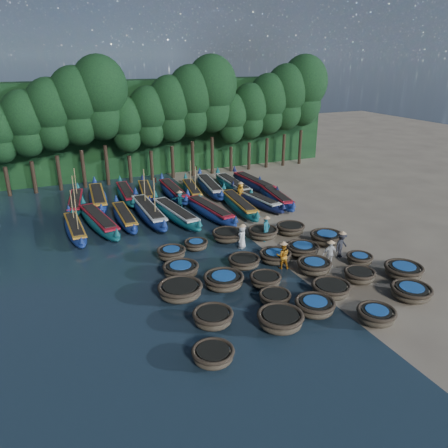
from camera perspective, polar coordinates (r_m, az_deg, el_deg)
name	(u,v)px	position (r m, az deg, el deg)	size (l,w,h in m)	color
ground	(261,247)	(30.38, 4.83, -3.01)	(120.00, 120.00, 0.00)	gray
foliage_wall	(161,127)	(50.11, -8.25, 12.48)	(40.00, 3.00, 10.00)	black
coracle_0	(213,355)	(19.60, -1.44, -16.70)	(2.11, 2.11, 0.67)	brown
coracle_1	(280,320)	(21.77, 7.36, -12.28)	(2.54, 2.54, 0.83)	brown
coracle_2	(315,306)	(23.14, 11.78, -10.47)	(2.15, 2.15, 0.77)	brown
coracle_3	(376,315)	(23.27, 19.26, -11.15)	(1.96, 1.96, 0.74)	brown
coracle_4	(411,292)	(26.03, 23.25, -8.14)	(2.68, 2.68, 0.73)	brown
coracle_5	(213,317)	(21.81, -1.46, -12.10)	(2.35, 2.35, 0.78)	brown
coracle_6	(275,297)	(23.73, 6.66, -9.50)	(2.01, 2.01, 0.63)	brown
coracle_7	(331,289)	(24.98, 13.80, -8.22)	(2.21, 2.21, 0.72)	brown
coracle_8	(360,275)	(26.82, 17.28, -6.42)	(2.21, 2.21, 0.73)	brown
coracle_9	(404,271)	(28.20, 22.40, -5.65)	(2.54, 2.54, 0.78)	brown
coracle_10	(180,290)	(24.14, -5.73, -8.60)	(2.93, 2.93, 0.82)	brown
coracle_11	(224,280)	(25.01, -0.04, -7.38)	(2.86, 2.86, 0.79)	brown
coracle_12	(265,280)	(25.25, 5.43, -7.29)	(1.84, 1.84, 0.73)	brown
coracle_13	(314,266)	(27.16, 11.68, -5.40)	(2.12, 2.12, 0.79)	brown
coracle_14	(360,259)	(29.02, 17.28, -4.36)	(1.86, 1.86, 0.64)	brown
coracle_15	(181,270)	(26.29, -5.66, -5.97)	(2.45, 2.45, 0.79)	brown
coracle_16	(244,262)	(27.33, 2.63, -4.93)	(2.39, 2.39, 0.69)	brown
coracle_17	(275,256)	(28.12, 6.70, -4.21)	(2.45, 2.45, 0.73)	brown
coracle_18	(303,249)	(29.41, 10.22, -3.24)	(2.54, 2.54, 0.73)	brown
coracle_19	(327,238)	(31.44, 13.25, -1.74)	(2.66, 2.66, 0.80)	brown
coracle_20	(171,253)	(28.52, -6.87, -3.80)	(2.30, 2.30, 0.76)	brown
coracle_21	(196,245)	(29.80, -3.66, -2.69)	(1.78, 1.78, 0.64)	brown
coracle_22	(227,235)	(31.04, 0.45, -1.47)	(2.45, 2.45, 0.79)	brown
coracle_23	(263,233)	(31.67, 5.10, -1.14)	(2.51, 2.51, 0.75)	brown
coracle_24	(291,229)	(32.63, 8.69, -0.59)	(2.45, 2.45, 0.77)	brown
long_boat_0	(75,229)	(33.87, -18.87, -0.59)	(1.44, 7.44, 3.16)	navy
long_boat_1	(99,221)	(34.59, -16.04, 0.34)	(2.75, 8.69, 1.54)	#0F4F55
long_boat_2	(125,217)	(35.25, -12.84, 0.90)	(1.43, 7.53, 1.32)	navy
long_boat_3	(149,212)	(35.67, -9.81, 1.56)	(1.64, 9.08, 3.86)	navy
long_boat_4	(175,213)	(35.15, -6.35, 1.38)	(2.53, 8.51, 1.51)	#0F4F55
long_boat_5	(210,211)	(35.65, -1.90, 1.76)	(2.45, 8.26, 1.46)	navy
long_boat_6	(239,205)	(37.06, 1.96, 2.53)	(2.22, 8.36, 1.48)	#0F4F55
long_boat_7	(256,200)	(38.57, 4.23, 3.19)	(2.40, 7.86, 1.40)	#10173B
long_boat_8	(275,196)	(39.52, 6.65, 3.59)	(2.59, 8.25, 1.47)	navy
long_boat_9	(76,203)	(39.77, -18.79, 2.64)	(2.61, 7.70, 3.32)	#0F4F55
long_boat_10	(98,198)	(40.26, -16.13, 3.27)	(2.28, 8.82, 1.56)	navy
long_boat_11	(126,194)	(41.13, -12.64, 3.87)	(1.77, 7.81, 1.38)	#0F4F55
long_boat_12	(146,192)	(41.40, -10.16, 4.14)	(2.43, 7.39, 1.32)	#10173B
long_boat_13	(173,191)	(41.06, -6.67, 4.25)	(1.58, 8.16, 1.44)	navy
long_boat_14	(192,190)	(41.51, -4.21, 4.45)	(2.38, 7.19, 3.09)	#0F4F55
long_boat_15	(210,187)	(42.24, -1.88, 4.91)	(2.55, 8.49, 1.51)	navy
long_boat_16	(233,185)	(42.62, 1.18, 5.07)	(1.78, 8.60, 1.51)	#0F4F55
long_boat_17	(254,184)	(43.33, 3.94, 5.30)	(1.93, 8.64, 1.52)	#10173B
fisherman_0	(242,236)	(29.81, 2.38, -1.56)	(0.94, 0.96, 1.87)	silver
fisherman_1	(266,228)	(31.01, 5.53, -0.52)	(0.78, 0.66, 2.01)	#1B6172
fisherman_2	(283,255)	(27.23, 7.69, -4.02)	(1.03, 0.94, 1.92)	orange
fisherman_3	(341,244)	(29.46, 15.09, -2.58)	(1.28, 0.99, 1.95)	black
fisherman_4	(330,253)	(27.99, 13.67, -3.72)	(1.03, 0.52, 1.90)	silver
fisherman_5	(180,200)	(37.74, -5.79, 3.18)	(1.33, 1.33, 1.74)	#1B6172
fisherman_6	(241,191)	(39.52, 2.18, 4.28)	(0.77, 0.97, 1.93)	orange
tree_1	(25,123)	(44.54, -24.55, 11.91)	(4.09, 4.09, 9.65)	black
tree_2	(51,114)	(44.51, -21.68, 13.19)	(4.51, 4.51, 10.63)	black
tree_3	(76,106)	(44.61, -18.78, 14.44)	(4.92, 4.92, 11.60)	black
tree_4	(100,97)	(44.84, -15.87, 15.65)	(5.34, 5.34, 12.58)	black
tree_5	(127,124)	(45.55, -12.61, 12.57)	(3.68, 3.68, 8.68)	black
tree_6	(149,116)	(45.97, -9.81, 13.70)	(4.09, 4.09, 9.65)	black
tree_7	(170,108)	(46.52, -7.03, 14.76)	(4.51, 4.51, 10.63)	black
tree_8	(191,101)	(47.17, -4.30, 15.77)	(4.92, 4.92, 11.60)	black
tree_9	(212,93)	(47.95, -1.63, 16.72)	(5.34, 5.34, 12.58)	black
tree_10	(231,118)	(49.15, 0.95, 13.67)	(3.68, 3.68, 8.68)	black
tree_11	(250,111)	(50.07, 3.42, 14.55)	(4.09, 4.09, 9.65)	black
tree_12	(268,104)	(51.09, 5.82, 15.38)	(4.51, 4.51, 10.63)	black
tree_13	(286,97)	(52.20, 8.13, 16.15)	(4.92, 4.92, 11.60)	black
tree_14	(304,90)	(53.40, 10.37, 16.86)	(5.34, 5.34, 12.58)	black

